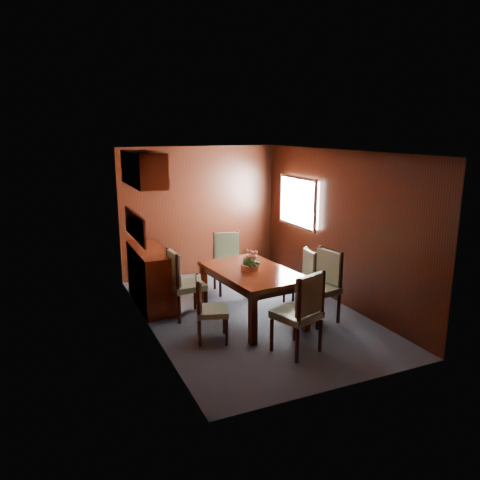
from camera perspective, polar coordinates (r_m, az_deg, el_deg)
name	(u,v)px	position (r m, az deg, el deg)	size (l,w,h in m)	color
ground	(251,314)	(7.10, 1.34, -8.97)	(4.50, 4.50, 0.00)	#343A47
room_shell	(236,203)	(6.91, -0.55, 4.48)	(3.06, 4.52, 2.41)	black
sideboard	(152,277)	(7.45, -10.74, -4.42)	(0.48, 1.40, 0.90)	#3A1207
dining_table	(252,277)	(6.72, 1.49, -4.51)	(1.14, 1.67, 0.74)	#3A1207
chair_left_near	(207,305)	(6.10, -4.07, -7.96)	(0.50, 0.51, 0.87)	black
chair_left_far	(182,280)	(6.84, -7.13, -4.87)	(0.49, 0.51, 1.02)	black
chair_right_near	(323,282)	(6.79, 10.05, -5.03)	(0.55, 0.57, 1.04)	black
chair_right_far	(303,275)	(7.36, 7.72, -4.20)	(0.45, 0.47, 0.89)	black
chair_head	(302,309)	(5.75, 7.56, -8.29)	(0.63, 0.61, 1.06)	black
chair_foot	(228,259)	(7.93, -1.47, -2.28)	(0.53, 0.52, 1.01)	black
flower_centerpiece	(250,260)	(6.67, 1.21, -2.51)	(0.28, 0.28, 0.28)	#C05E3A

